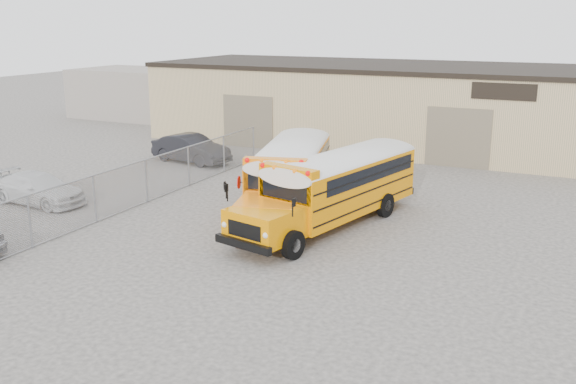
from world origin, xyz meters
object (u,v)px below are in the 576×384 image
at_px(car_white, 38,189).
at_px(car_dark, 191,149).
at_px(school_bus_left, 309,145).
at_px(school_bus_right, 408,158).
at_px(tarp_bundle, 254,226).

height_order(car_white, car_dark, car_dark).
xyz_separation_m(school_bus_left, school_bus_right, (4.94, -0.82, -0.01)).
distance_m(school_bus_left, tarp_bundle, 9.95).
bearing_deg(tarp_bundle, car_white, 175.82).
xyz_separation_m(car_white, car_dark, (1.18, 9.15, 0.11)).
distance_m(school_bus_right, tarp_bundle, 9.23).
distance_m(school_bus_right, car_dark, 11.87).
bearing_deg(car_dark, car_white, -178.15).
bearing_deg(car_dark, school_bus_right, -86.13).
height_order(school_bus_left, school_bus_right, school_bus_left).
xyz_separation_m(tarp_bundle, car_dark, (-9.18, 9.91, 0.00)).
height_order(school_bus_left, car_white, school_bus_left).
bearing_deg(school_bus_left, car_dark, 177.69).
relative_size(school_bus_left, school_bus_right, 1.00).
bearing_deg(school_bus_right, car_dark, 174.68).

